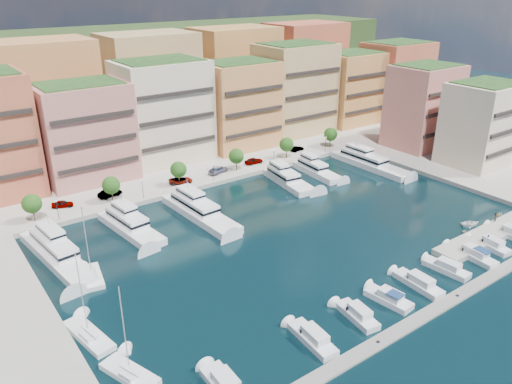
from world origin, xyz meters
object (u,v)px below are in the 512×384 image
tree_3 (236,156)px  car_3 (218,170)px  yacht_6 (368,162)px  cruiser_7 (473,255)px  yacht_1 (129,226)px  yacht_4 (287,179)px  yacht_2 (198,210)px  yacht_5 (315,169)px  tender_1 (464,231)px  tree_5 (331,134)px  car_5 (297,149)px  tree_0 (32,204)px  tender_3 (499,214)px  lamppost_0 (57,207)px  cruiser_3 (357,315)px  person_0 (488,238)px  cruiser_6 (447,269)px  tree_1 (111,185)px  tree_2 (178,170)px  person_1 (495,217)px  cruiser_8 (491,245)px  lamppost_1 (142,186)px  yacht_0 (55,252)px  lamppost_3 (274,154)px  tender_2 (471,224)px  car_0 (62,204)px  lamppost_4 (326,142)px  car_2 (181,180)px  cruiser_5 (418,283)px  cruiser_4 (389,299)px  sailboat_1 (89,336)px  cruiser_9 (512,234)px  cruiser_2 (313,339)px  sailboat_0 (130,374)px  car_4 (254,161)px  sailboat_2 (93,277)px  lamppost_2 (214,169)px  tree_4 (287,145)px  car_1 (110,193)px

tree_3 → car_3: bearing=164.9°
yacht_6 → cruiser_7: 47.31m
yacht_1 → yacht_4: bearing=1.1°
car_3 → yacht_2: bearing=120.8°
yacht_5 → tender_1: 40.35m
yacht_5 → yacht_4: bearing=-175.5°
tree_5 → car_5: tree_5 is taller
tree_0 → tender_3: 94.01m
yacht_5 → car_3: 24.25m
yacht_2 → cruiser_7: size_ratio=2.52×
yacht_6 → lamppost_0: bearing=170.1°
car_5 → cruiser_3: bearing=141.6°
person_0 → yacht_5: bearing=-26.1°
cruiser_6 → tender_1: cruiser_6 is taller
lamppost_0 → yacht_1: 15.01m
tree_1 → tree_2: (16.00, 0.00, 0.00)m
tree_0 → person_1: (73.16, -53.50, -2.79)m
cruiser_8 → lamppost_1: bearing=127.3°
car_3 → yacht_0: bearing=94.5°
lamppost_3 → cruiser_3: size_ratio=0.55×
lamppost_0 → tender_2: lamppost_0 is taller
tree_1 → tender_3: size_ratio=3.28×
cruiser_7 → car_0: (-52.32, 61.52, 1.17)m
tree_3 → lamppost_4: size_ratio=1.35×
tree_2 → car_2: 3.12m
tree_1 → yacht_2: bearing=-50.4°
tree_5 → yacht_4: tree_5 is taller
cruiser_5 → yacht_0: bearing=135.9°
tree_5 → cruiser_4: bearing=-126.8°
cruiser_8 → tree_2: bearing=119.2°
cruiser_6 → lamppost_1: bearing=117.6°
lamppost_1 → car_0: lamppost_1 is taller
lamppost_1 → sailboat_1: bearing=-123.7°
cruiser_9 → cruiser_2: bearing=180.0°
yacht_2 → tree_2: bearing=76.2°
sailboat_0 → tender_2: size_ratio=3.29×
cruiser_5 → cruiser_7: cruiser_7 is taller
tree_3 → yacht_0: 50.88m
cruiser_7 → car_2: size_ratio=1.67×
cruiser_4 → cruiser_2: bearing=180.0°
lamppost_1 → cruiser_4: lamppost_1 is taller
tree_0 → cruiser_6: bearing=-48.6°
tree_3 → tender_1: bearing=-70.8°
cruiser_3 → cruiser_6: 21.32m
car_0 → car_4: car_4 is taller
sailboat_2 → cruiser_6: bearing=-33.8°
cruiser_3 → cruiser_7: cruiser_7 is taller
lamppost_2 → cruiser_7: 58.96m
lamppost_3 → car_2: bearing=173.5°
tree_4 → car_1: 47.73m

